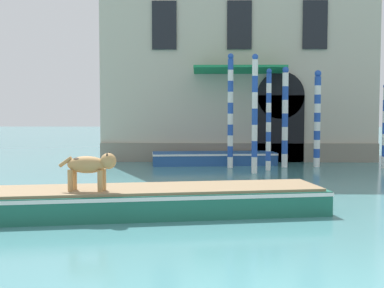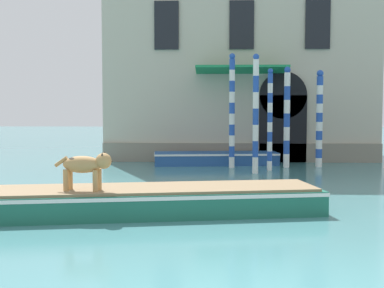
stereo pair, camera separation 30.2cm
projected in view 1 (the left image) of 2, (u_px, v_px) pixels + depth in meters
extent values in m
cube|color=#BCB29E|center=(235.00, 23.00, 26.33)|extent=(12.34, 6.00, 13.18)
cube|color=gray|center=(239.00, 153.00, 23.71)|extent=(12.34, 0.16, 0.83)
cube|color=black|center=(280.00, 129.00, 23.58)|extent=(2.08, 0.14, 2.96)
cylinder|color=black|center=(281.00, 95.00, 23.48)|extent=(2.08, 0.14, 2.08)
cube|color=black|center=(164.00, 25.00, 23.41)|extent=(1.07, 0.10, 2.11)
cube|color=black|center=(239.00, 25.00, 23.33)|extent=(1.07, 0.10, 2.11)
cube|color=black|center=(315.00, 25.00, 23.26)|extent=(1.07, 0.10, 2.11)
cube|color=#1E8C51|center=(240.00, 69.00, 22.81)|extent=(3.94, 1.40, 0.29)
cube|color=#1E6651|center=(129.00, 203.00, 12.05)|extent=(9.13, 3.36, 0.56)
cube|color=white|center=(129.00, 193.00, 12.04)|extent=(9.16, 3.39, 0.08)
cube|color=#8C7251|center=(129.00, 189.00, 12.03)|extent=(8.84, 3.17, 0.06)
cylinder|color=tan|center=(104.00, 179.00, 11.68)|extent=(0.12, 0.12, 0.47)
cylinder|color=tan|center=(100.00, 181.00, 11.42)|extent=(0.12, 0.12, 0.47)
cylinder|color=tan|center=(74.00, 179.00, 11.75)|extent=(0.12, 0.12, 0.47)
cylinder|color=tan|center=(70.00, 181.00, 11.49)|extent=(0.12, 0.12, 0.47)
ellipsoid|color=tan|center=(87.00, 165.00, 11.56)|extent=(0.90, 0.44, 0.37)
ellipsoid|color=#382D23|center=(81.00, 160.00, 11.57)|extent=(0.40, 0.29, 0.13)
sphere|color=tan|center=(108.00, 161.00, 11.51)|extent=(0.35, 0.35, 0.35)
cone|color=#382D23|center=(109.00, 155.00, 11.59)|extent=(0.10, 0.10, 0.14)
cone|color=#382D23|center=(107.00, 155.00, 11.40)|extent=(0.10, 0.10, 0.14)
cylinder|color=tan|center=(65.00, 162.00, 11.61)|extent=(0.31, 0.11, 0.25)
cube|color=#234C8C|center=(214.00, 158.00, 22.65)|extent=(5.30, 1.94, 0.52)
cube|color=white|center=(214.00, 154.00, 22.64)|extent=(5.34, 1.97, 0.08)
cube|color=#B2B7BC|center=(214.00, 159.00, 22.65)|extent=(2.95, 1.34, 0.47)
cylinder|color=white|center=(284.00, 160.00, 21.67)|extent=(0.24, 0.24, 0.54)
cylinder|color=#234CAD|center=(285.00, 147.00, 21.63)|extent=(0.24, 0.24, 0.54)
cylinder|color=white|center=(285.00, 134.00, 21.59)|extent=(0.24, 0.24, 0.54)
cylinder|color=#234CAD|center=(285.00, 120.00, 21.55)|extent=(0.24, 0.24, 0.54)
cylinder|color=white|center=(285.00, 107.00, 21.52)|extent=(0.24, 0.24, 0.54)
cylinder|color=#234CAD|center=(285.00, 93.00, 21.48)|extent=(0.24, 0.24, 0.54)
cylinder|color=white|center=(285.00, 79.00, 21.44)|extent=(0.24, 0.24, 0.54)
sphere|color=#234CAD|center=(286.00, 70.00, 21.42)|extent=(0.26, 0.26, 0.26)
cylinder|color=white|center=(254.00, 165.00, 19.71)|extent=(0.21, 0.21, 0.59)
cylinder|color=#234CAD|center=(254.00, 149.00, 19.67)|extent=(0.21, 0.21, 0.59)
cylinder|color=white|center=(255.00, 133.00, 19.62)|extent=(0.21, 0.21, 0.59)
cylinder|color=#234CAD|center=(255.00, 117.00, 19.58)|extent=(0.21, 0.21, 0.59)
cylinder|color=white|center=(255.00, 100.00, 19.54)|extent=(0.21, 0.21, 0.59)
cylinder|color=#234CAD|center=(255.00, 84.00, 19.50)|extent=(0.21, 0.21, 0.59)
cylinder|color=white|center=(255.00, 68.00, 19.46)|extent=(0.21, 0.21, 0.59)
sphere|color=#234CAD|center=(255.00, 57.00, 19.43)|extent=(0.22, 0.22, 0.22)
cylinder|color=white|center=(268.00, 166.00, 20.55)|extent=(0.19, 0.19, 0.37)
cylinder|color=#234CAD|center=(268.00, 156.00, 20.53)|extent=(0.19, 0.19, 0.37)
cylinder|color=white|center=(268.00, 146.00, 20.50)|extent=(0.19, 0.19, 0.37)
cylinder|color=#234CAD|center=(268.00, 137.00, 20.47)|extent=(0.19, 0.19, 0.37)
cylinder|color=white|center=(268.00, 127.00, 20.45)|extent=(0.19, 0.19, 0.37)
cylinder|color=#234CAD|center=(269.00, 117.00, 20.42)|extent=(0.19, 0.19, 0.37)
cylinder|color=white|center=(269.00, 108.00, 20.40)|extent=(0.19, 0.19, 0.37)
cylinder|color=#234CAD|center=(269.00, 98.00, 20.37)|extent=(0.19, 0.19, 0.37)
cylinder|color=white|center=(269.00, 88.00, 20.35)|extent=(0.19, 0.19, 0.37)
cylinder|color=#234CAD|center=(269.00, 78.00, 20.32)|extent=(0.19, 0.19, 0.37)
sphere|color=#234CAD|center=(269.00, 71.00, 20.30)|extent=(0.20, 0.20, 0.20)
cylinder|color=white|center=(317.00, 162.00, 21.85)|extent=(0.26, 0.26, 0.37)
cylinder|color=#234CAD|center=(317.00, 153.00, 21.82)|extent=(0.26, 0.26, 0.37)
cylinder|color=white|center=(317.00, 144.00, 21.80)|extent=(0.26, 0.26, 0.37)
cylinder|color=#234CAD|center=(317.00, 135.00, 21.77)|extent=(0.26, 0.26, 0.37)
cylinder|color=white|center=(317.00, 126.00, 21.74)|extent=(0.26, 0.26, 0.37)
cylinder|color=#234CAD|center=(317.00, 117.00, 21.72)|extent=(0.26, 0.26, 0.37)
cylinder|color=white|center=(317.00, 108.00, 21.69)|extent=(0.26, 0.26, 0.37)
cylinder|color=#234CAD|center=(318.00, 99.00, 21.67)|extent=(0.26, 0.26, 0.37)
cylinder|color=white|center=(318.00, 90.00, 21.64)|extent=(0.26, 0.26, 0.37)
cylinder|color=#234CAD|center=(318.00, 81.00, 21.62)|extent=(0.26, 0.26, 0.37)
sphere|color=#234CAD|center=(318.00, 73.00, 21.60)|extent=(0.27, 0.27, 0.27)
cylinder|color=white|center=(230.00, 162.00, 21.48)|extent=(0.22, 0.22, 0.43)
cylinder|color=#234CAD|center=(230.00, 151.00, 21.45)|extent=(0.22, 0.22, 0.43)
cylinder|color=white|center=(230.00, 141.00, 21.42)|extent=(0.22, 0.22, 0.43)
cylinder|color=#234CAD|center=(230.00, 130.00, 21.39)|extent=(0.22, 0.22, 0.43)
cylinder|color=white|center=(230.00, 119.00, 21.36)|extent=(0.22, 0.22, 0.43)
cylinder|color=#234CAD|center=(230.00, 108.00, 21.33)|extent=(0.22, 0.22, 0.43)
cylinder|color=white|center=(230.00, 97.00, 21.30)|extent=(0.22, 0.22, 0.43)
cylinder|color=#234CAD|center=(231.00, 86.00, 21.27)|extent=(0.22, 0.22, 0.43)
cylinder|color=white|center=(231.00, 75.00, 21.24)|extent=(0.22, 0.22, 0.43)
cylinder|color=#234CAD|center=(231.00, 64.00, 21.21)|extent=(0.22, 0.22, 0.43)
sphere|color=#234CAD|center=(231.00, 56.00, 21.19)|extent=(0.23, 0.23, 0.23)
cylinder|color=white|center=(384.00, 162.00, 21.44)|extent=(0.18, 0.18, 0.45)
cylinder|color=#234CAD|center=(384.00, 151.00, 21.41)|extent=(0.18, 0.18, 0.45)
cylinder|color=white|center=(384.00, 140.00, 21.38)|extent=(0.18, 0.18, 0.45)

